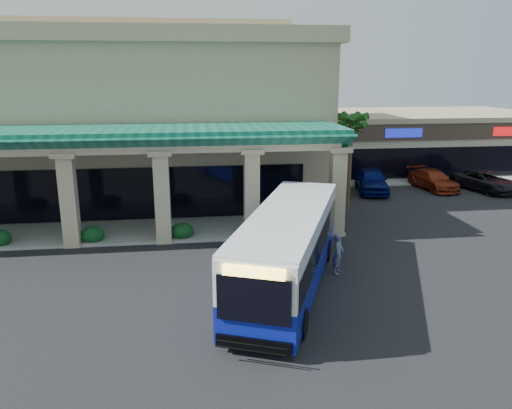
{
  "coord_description": "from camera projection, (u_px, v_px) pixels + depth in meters",
  "views": [
    {
      "loc": [
        -1.47,
        -19.36,
        8.47
      ],
      "look_at": [
        1.55,
        3.84,
        2.2
      ],
      "focal_mm": 35.0,
      "sensor_mm": 36.0,
      "label": 1
    }
  ],
  "objects": [
    {
      "name": "ground",
      "position": [
        231.0,
        280.0,
        20.92
      ],
      "size": [
        110.0,
        110.0,
        0.0
      ],
      "primitive_type": "plane",
      "color": "black"
    },
    {
      "name": "main_building",
      "position": [
        93.0,
        114.0,
        33.78
      ],
      "size": [
        30.8,
        14.8,
        11.35
      ],
      "primitive_type": null,
      "color": "tan",
      "rests_on": "ground"
    },
    {
      "name": "arcade",
      "position": [
        65.0,
        184.0,
        25.7
      ],
      "size": [
        30.0,
        6.2,
        5.7
      ],
      "primitive_type": null,
      "color": "#0F5D4A",
      "rests_on": "ground"
    },
    {
      "name": "strip_mall",
      "position": [
        406.0,
        139.0,
        45.51
      ],
      "size": [
        22.5,
        12.5,
        4.9
      ],
      "primitive_type": null,
      "color": "beige",
      "rests_on": "ground"
    },
    {
      "name": "palm_0",
      "position": [
        350.0,
        155.0,
        31.66
      ],
      "size": [
        2.4,
        2.4,
        6.6
      ],
      "primitive_type": null,
      "color": "#184913",
      "rests_on": "ground"
    },
    {
      "name": "palm_1",
      "position": [
        350.0,
        154.0,
        34.76
      ],
      "size": [
        2.4,
        2.4,
        5.8
      ],
      "primitive_type": null,
      "color": "#184913",
      "rests_on": "ground"
    },
    {
      "name": "broadleaf_tree",
      "position": [
        306.0,
        150.0,
        39.43
      ],
      "size": [
        2.6,
        2.6,
        4.81
      ],
      "primitive_type": null,
      "color": "#0C3613",
      "rests_on": "ground"
    },
    {
      "name": "transit_bus",
      "position": [
        288.0,
        250.0,
        19.82
      ],
      "size": [
        6.72,
        11.61,
        3.19
      ],
      "primitive_type": null,
      "rotation": [
        0.0,
        0.0,
        -0.38
      ],
      "color": "#0C1A9C",
      "rests_on": "ground"
    },
    {
      "name": "pedestrian",
      "position": [
        338.0,
        253.0,
        21.41
      ],
      "size": [
        0.71,
        0.79,
        1.8
      ],
      "primitive_type": "imported",
      "rotation": [
        0.0,
        0.0,
        1.02
      ],
      "color": "slate",
      "rests_on": "ground"
    },
    {
      "name": "car_silver",
      "position": [
        372.0,
        180.0,
        35.9
      ],
      "size": [
        2.99,
        5.33,
        1.71
      ],
      "primitive_type": "imported",
      "rotation": [
        0.0,
        0.0,
        -0.2
      ],
      "color": "#050D54",
      "rests_on": "ground"
    },
    {
      "name": "car_red",
      "position": [
        433.0,
        180.0,
        36.87
      ],
      "size": [
        2.57,
        5.03,
        1.4
      ],
      "primitive_type": "imported",
      "rotation": [
        0.0,
        0.0,
        0.13
      ],
      "color": "maroon",
      "rests_on": "ground"
    },
    {
      "name": "car_gray",
      "position": [
        485.0,
        181.0,
        36.36
      ],
      "size": [
        3.75,
        5.66,
        1.44
      ],
      "primitive_type": "imported",
      "rotation": [
        0.0,
        0.0,
        0.28
      ],
      "color": "black",
      "rests_on": "ground"
    }
  ]
}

